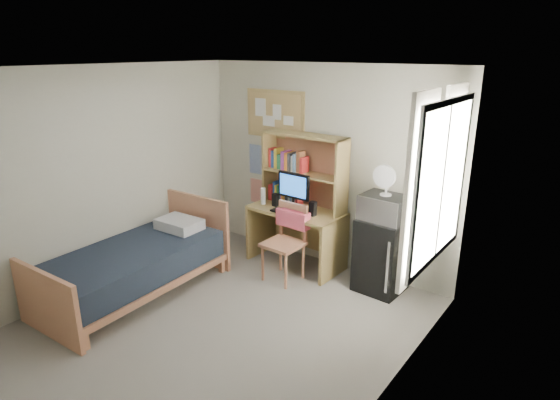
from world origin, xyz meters
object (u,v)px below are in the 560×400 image
Objects in this scene: mini_fridge at (382,255)px; microwave at (385,208)px; bed at (134,271)px; speaker_left at (276,200)px; bulletin_board at (275,114)px; desk_chair at (283,243)px; desk_fan at (387,182)px; desk at (296,237)px; speaker_right at (313,209)px; monitor at (294,192)px.

microwave reaches higher than mini_fridge.
speaker_left reaches higher than bed.
desk_chair is (0.70, -0.77, -1.44)m from bulletin_board.
bulletin_board is at bearing 173.65° from desk_fan.
bulletin_board is 2.70m from bed.
mini_fridge is 0.59m from microwave.
speaker_left is at bearing -174.36° from microwave.
speaker_left is (-1.50, -0.10, 0.41)m from mini_fridge.
speaker_right is (0.30, -0.07, 0.48)m from desk.
speaker_right is (1.36, 1.71, 0.58)m from bed.
monitor reaches higher than bed.
bulletin_board is 1.67m from desk.
speaker_right is (0.88, -0.39, -1.05)m from bulletin_board.
bed is (-0.48, -2.09, -1.63)m from bulletin_board.
microwave is at bearing 0.00° from desk_fan.
desk_fan reaches higher than desk_chair.
mini_fridge is at bearing 4.56° from desk.
desk_chair is 0.68m from monitor.
speaker_right is (0.18, 0.38, 0.38)m from desk_chair.
bed is at bearing -111.28° from speaker_left.
speaker_left is at bearing -168.69° from desk.
bulletin_board is 1.85× the size of microwave.
mini_fridge is at bearing 36.51° from bed.
desk_fan reaches higher than desk.
microwave is at bearing 25.50° from desk_chair.
desk is 1.39× the size of mini_fridge.
microwave is (1.08, 0.48, 0.55)m from desk_chair.
desk_fan reaches higher than microwave.
microwave reaches higher than speaker_left.
bed is 6.44× the size of desk_fan.
microwave is at bearing 6.46° from monitor.
mini_fridge reaches higher than bed.
mini_fridge is 1.34m from monitor.
bed is (-1.06, -1.78, -0.10)m from desk.
desk_fan is (1.50, 0.08, 0.49)m from speaker_left.
desk is at bearing -28.45° from bulletin_board.
desk_fan is at bearing 36.21° from bed.
bulletin_board is 1.13m from monitor.
speaker_left is at bearing -174.36° from desk_fan.
speaker_left is (-0.42, 0.41, 0.37)m from desk_chair.
desk_fan is at bearing 8.58° from speaker_right.
desk_fan is (1.78, -0.29, -0.57)m from bulletin_board.
desk_chair is at bearing 45.89° from bed.
desk_chair is 1.46m from desk_fan.
microwave is at bearing 36.21° from bed.
speaker_right is (0.30, -0.01, -0.16)m from monitor.
speaker_left is 0.60m from speaker_right.
mini_fridge is at bearing 90.00° from microwave.
speaker_right is at bearing 0.00° from speaker_left.
bulletin_board is 5.11× the size of speaker_right.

